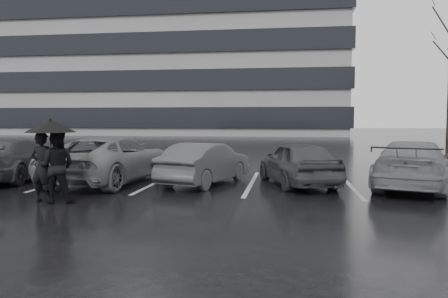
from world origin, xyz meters
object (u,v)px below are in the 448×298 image
car_west_b (111,159)px  car_west_c (14,159)px  pedestrian_left (43,167)px  car_main (298,163)px  car_west_a (206,163)px  car_east (413,165)px  pedestrian_right (57,166)px

car_west_b → car_west_c: size_ratio=1.11×
pedestrian_left → car_main: bearing=-145.0°
car_west_a → car_east: 5.72m
car_west_a → pedestrian_left: pedestrian_left is taller
car_west_a → car_east: bearing=-162.8°
pedestrian_right → car_main: bearing=-157.1°
car_main → car_west_a: car_main is taller
car_west_a → car_west_c: bearing=18.0°
car_west_a → car_west_c: size_ratio=0.83×
pedestrian_left → car_west_a: bearing=-129.4°
car_west_c → car_main: bearing=174.2°
car_west_a → pedestrian_right: bearing=67.3°
car_west_b → pedestrian_left: pedestrian_left is taller
car_west_c → car_east: car_east is taller
car_east → pedestrian_right: pedestrian_right is taller
car_west_c → pedestrian_right: bearing=127.9°
pedestrian_left → pedestrian_right: size_ratio=0.97×
car_west_a → car_west_c: 6.02m
car_west_b → car_west_c: car_west_b is taller
car_west_a → car_west_b: car_west_b is taller
car_west_a → car_west_b: 2.87m
pedestrian_left → car_west_b: bearing=-90.4°
pedestrian_right → car_west_a: bearing=-139.7°
car_west_b → car_west_c: (-3.15, 0.02, -0.04)m
car_east → pedestrian_right: 9.10m
car_main → pedestrian_right: pedestrian_right is taller
car_main → car_west_a: (-2.64, -0.14, -0.04)m
car_west_a → pedestrian_right: 4.31m
car_east → car_west_c: bearing=19.7°
car_east → pedestrian_left: size_ratio=2.80×
car_west_b → pedestrian_right: 3.23m
car_east → pedestrian_right: (-8.50, -3.26, 0.17)m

